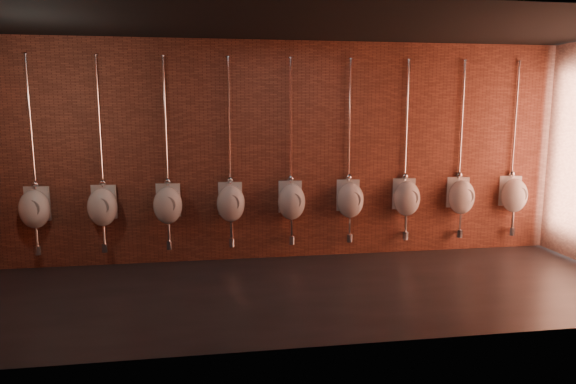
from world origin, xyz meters
name	(u,v)px	position (x,y,z in m)	size (l,w,h in m)	color
ground	(304,291)	(0.00, 0.00, 0.00)	(8.50, 8.50, 0.00)	black
room_shell	(304,128)	(0.00, 0.00, 2.01)	(8.54, 3.04, 3.22)	black
urinal_0	(35,208)	(-3.49, 1.35, 0.89)	(0.46, 0.42, 2.72)	silver
urinal_1	(103,206)	(-2.60, 1.35, 0.89)	(0.46, 0.42, 2.72)	silver
urinal_2	(168,204)	(-1.71, 1.35, 0.89)	(0.46, 0.42, 2.72)	silver
urinal_3	(231,202)	(-0.82, 1.35, 0.89)	(0.46, 0.42, 2.72)	silver
urinal_4	(291,201)	(0.07, 1.35, 0.89)	(0.46, 0.42, 2.72)	silver
urinal_5	(350,199)	(0.96, 1.35, 0.89)	(0.46, 0.42, 2.72)	silver
urinal_6	(407,197)	(1.85, 1.35, 0.89)	(0.46, 0.42, 2.72)	silver
urinal_7	(461,196)	(2.74, 1.35, 0.89)	(0.46, 0.42, 2.72)	silver
urinal_8	(514,194)	(3.63, 1.35, 0.89)	(0.46, 0.42, 2.72)	silver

